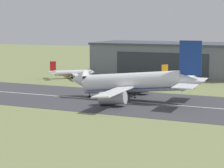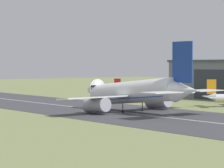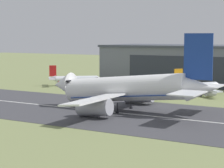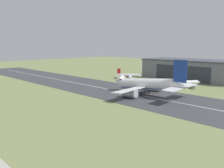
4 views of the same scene
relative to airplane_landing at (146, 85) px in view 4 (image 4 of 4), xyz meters
The scene contains 7 objects.
ground_plane 58.78m from the airplane_landing, 71.97° to the right, with size 674.96×674.96×0.00m, color #7A8451.
runway_strip 19.21m from the airplane_landing, 10.42° to the right, with size 434.96×41.16×0.06m, color #3D3D42.
runway_centreline 19.20m from the airplane_landing, 10.42° to the right, with size 391.47×0.70×0.01m, color silver.
hangar_building 72.12m from the airplane_landing, 96.44° to the left, with size 72.17×31.82×15.36m.
airplane_landing is the anchor object (origin of this frame).
airplane_parked_west 60.37m from the airplane_landing, 137.73° to the left, with size 19.65×20.00×7.88m.
airplane_parked_centre 38.17m from the airplane_landing, 81.92° to the left, with size 19.32×19.24×8.78m.
Camera 4 is at (47.66, 12.49, 26.09)m, focal length 35.00 mm.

